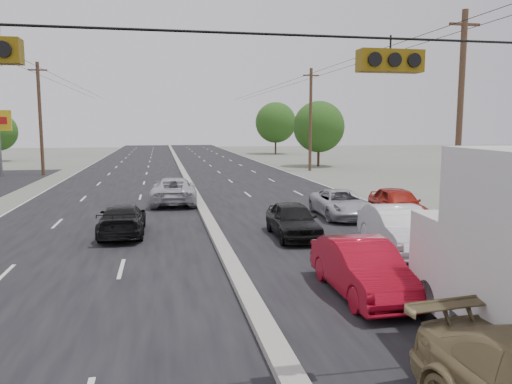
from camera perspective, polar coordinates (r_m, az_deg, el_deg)
The scene contains 15 objects.
road_surface at distance 37.89m, azimuth -7.61°, elevation 0.79°, with size 20.00×160.00×0.02m, color black.
center_median at distance 37.88m, azimuth -7.62°, elevation 0.94°, with size 0.50×160.00×0.20m, color gray.
utility_pole_left_c at distance 48.70m, azimuth -23.43°, elevation 7.75°, with size 1.60×0.30×10.00m.
utility_pole_right_b at distance 26.91m, azimuth 22.28°, elevation 8.45°, with size 1.60×0.30×10.00m.
utility_pole_right_c at distance 49.78m, azimuth 6.25°, elevation 8.30°, with size 1.60×0.30×10.00m.
traffic_signals at distance 8.42m, azimuth 14.44°, elevation 14.60°, with size 25.00×0.30×0.54m.
tree_right_mid at distance 55.30m, azimuth 7.20°, elevation 7.41°, with size 5.60×5.60×7.14m.
tree_right_far at distance 79.67m, azimuth 2.26°, elevation 7.94°, with size 6.40×6.40×8.16m.
red_sedan at distance 13.48m, azimuth 12.06°, elevation -8.56°, with size 1.53×4.39×1.45m, color #9F091C.
queue_car_a at distance 19.89m, azimuth 4.24°, elevation -3.26°, with size 1.65×4.11×1.40m, color black.
queue_car_b at distance 18.31m, azimuth 15.95°, elevation -4.19°, with size 1.67×4.80×1.58m, color silver.
queue_car_c at distance 24.62m, azimuth 9.67°, elevation -1.35°, with size 2.18×4.73×1.32m, color #A5A8AD.
queue_car_e at distance 24.49m, azimuth 15.87°, elevation -1.33°, with size 1.80×4.48×1.53m, color maroon.
oncoming_near at distance 20.98m, azimuth -15.03°, elevation -3.09°, with size 1.80×4.43×1.29m, color black.
oncoming_far at distance 28.86m, azimuth -9.37°, elevation 0.14°, with size 2.48×5.39×1.50m, color #B1B3B9.
Camera 1 is at (-2.13, -7.57, 4.43)m, focal length 35.00 mm.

